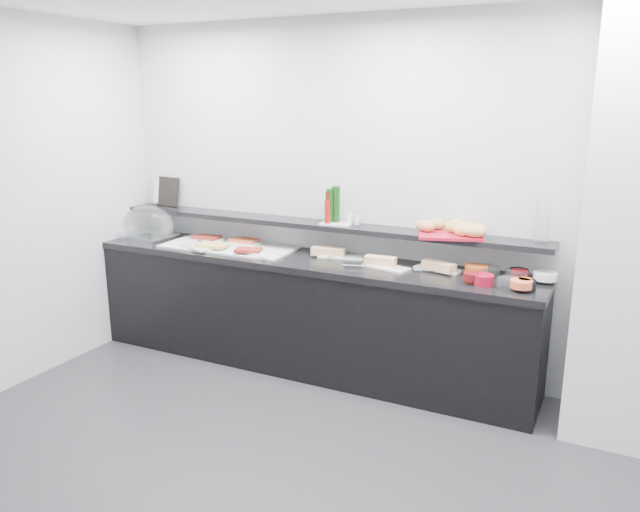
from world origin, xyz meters
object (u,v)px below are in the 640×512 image
at_px(cloche_base, 146,235).
at_px(bread_tray, 450,235).
at_px(framed_print, 168,192).
at_px(carafe, 543,222).
at_px(condiment_tray, 336,224).
at_px(sandwich_plate_mid, 386,267).

distance_m(cloche_base, bread_tray, 2.69).
bearing_deg(framed_print, cloche_base, -98.58).
bearing_deg(carafe, bread_tray, -174.71).
distance_m(condiment_tray, bread_tray, 0.90).
distance_m(cloche_base, condiment_tray, 1.80).
bearing_deg(bread_tray, carafe, -12.61).
height_order(cloche_base, sandwich_plate_mid, cloche_base).
relative_size(sandwich_plate_mid, condiment_tray, 1.47).
bearing_deg(framed_print, bread_tray, 3.21).
distance_m(framed_print, carafe, 3.22).
relative_size(condiment_tray, bread_tray, 0.53).
distance_m(framed_print, condiment_tray, 1.72).
relative_size(sandwich_plate_mid, framed_print, 1.32).
bearing_deg(bread_tray, condiment_tray, 160.50).
bearing_deg(framed_print, condiment_tray, 2.70).
xyz_separation_m(framed_print, bread_tray, (2.61, -0.12, -0.12)).
relative_size(bread_tray, carafe, 1.48).
xyz_separation_m(condiment_tray, bread_tray, (0.90, -0.03, 0.00)).
relative_size(cloche_base, framed_print, 1.91).
relative_size(cloche_base, sandwich_plate_mid, 1.45).
bearing_deg(bread_tray, framed_print, 159.53).
bearing_deg(carafe, framed_print, 178.90).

